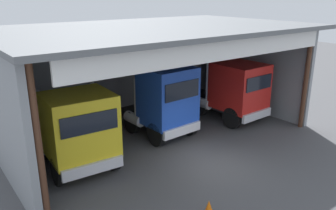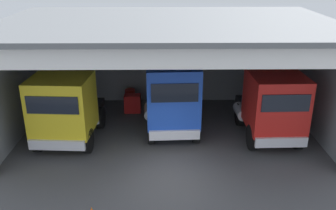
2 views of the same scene
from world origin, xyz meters
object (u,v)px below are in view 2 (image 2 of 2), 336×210
(truck_blue_left_bay, at_px, (172,100))
(truck_red_center_left_bay, at_px, (272,105))
(truck_yellow_center_bay, at_px, (65,108))
(oil_drum, at_px, (130,97))
(tool_cart, at_px, (133,103))

(truck_blue_left_bay, relative_size, truck_red_center_left_bay, 0.82)
(truck_yellow_center_bay, height_order, truck_blue_left_bay, truck_blue_left_bay)
(truck_red_center_left_bay, distance_m, oil_drum, 8.38)
(truck_red_center_left_bay, bearing_deg, tool_cart, -29.00)
(truck_yellow_center_bay, relative_size, oil_drum, 5.68)
(truck_red_center_left_bay, height_order, oil_drum, truck_red_center_left_bay)
(tool_cart, bearing_deg, oil_drum, 101.67)
(oil_drum, bearing_deg, truck_yellow_center_bay, -117.49)
(truck_yellow_center_bay, height_order, oil_drum, truck_yellow_center_bay)
(truck_yellow_center_bay, bearing_deg, truck_red_center_left_bay, -175.31)
(truck_red_center_left_bay, distance_m, tool_cart, 7.64)
(truck_yellow_center_bay, relative_size, tool_cart, 5.35)
(tool_cart, bearing_deg, truck_blue_left_bay, -55.08)
(truck_blue_left_bay, xyz_separation_m, truck_red_center_left_bay, (4.55, -0.44, -0.11))
(oil_drum, bearing_deg, truck_blue_left_bay, -60.36)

